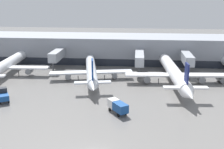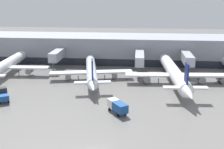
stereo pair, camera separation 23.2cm
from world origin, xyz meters
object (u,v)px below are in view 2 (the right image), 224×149
Objects in this scene: parked_jet_1 at (5,66)px; service_truck_1 at (117,106)px; parked_jet_0 at (174,73)px; parked_jet_4 at (91,71)px; service_truck_0 at (3,95)px.

service_truck_1 is (34.89, -23.83, -1.52)m from parked_jet_1.
parked_jet_4 is (-22.69, 1.38, -0.36)m from parked_jet_0.
service_truck_0 is at bearing 44.81° from service_truck_1.
parked_jet_1 is at bearing 19.34° from service_truck_1.
service_truck_0 is at bearing 126.40° from parked_jet_4.
parked_jet_0 reaches higher than service_truck_0.
parked_jet_1 is 7.84× the size of service_truck_0.
parked_jet_0 reaches higher than service_truck_1.
parked_jet_1 is (-48.48, 2.75, 0.14)m from parked_jet_0.
service_truck_1 is (9.09, -22.46, -1.01)m from parked_jet_4.
parked_jet_0 is 7.42× the size of service_truck_1.
parked_jet_1 is 1.02× the size of parked_jet_4.
parked_jet_4 is (25.80, -1.37, -0.50)m from parked_jet_1.
parked_jet_0 is 22.73m from parked_jet_4.
service_truck_1 is (-13.60, -21.08, -1.38)m from parked_jet_0.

